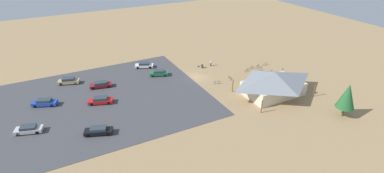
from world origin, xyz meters
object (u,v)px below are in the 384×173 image
at_px(car_tan_second_row, 69,81).
at_px(visitor_near_lot, 211,63).
at_px(bicycle_blue_near_porch, 217,82).
at_px(car_blue_front_row, 45,102).
at_px(trash_bin, 202,66).
at_px(bicycle_white_mid_cluster, 260,69).
at_px(car_green_near_entry, 159,73).
at_px(bicycle_green_yard_right, 258,66).
at_px(bicycle_orange_lone_east, 271,72).
at_px(bike_pavilion, 274,82).
at_px(car_black_far_end, 99,131).
at_px(car_white_back_corner, 144,65).
at_px(bicycle_black_near_sign, 230,78).
at_px(pine_center, 347,96).
at_px(car_red_aisle_side, 101,100).
at_px(car_maroon_by_curb, 101,85).
at_px(lot_sign, 198,68).
at_px(car_silver_mid_lot, 29,129).
at_px(bicycle_yellow_back_row, 265,64).
at_px(bicycle_teal_edge_north, 256,72).
at_px(bicycle_silver_yard_center, 247,70).
at_px(bicycle_red_edge_south, 252,68).

xyz_separation_m(car_tan_second_row, visitor_near_lot, (-33.92, 6.04, 0.09)).
bearing_deg(bicycle_blue_near_porch, car_tan_second_row, -27.64).
bearing_deg(bicycle_blue_near_porch, car_blue_front_row, -12.12).
distance_m(trash_bin, bicycle_white_mid_cluster, 14.52).
relative_size(car_green_near_entry, car_tan_second_row, 0.95).
height_order(bicycle_green_yard_right, bicycle_blue_near_porch, bicycle_green_yard_right).
xyz_separation_m(bicycle_green_yard_right, visitor_near_lot, (10.02, -6.55, 0.48)).
bearing_deg(visitor_near_lot, bicycle_orange_lone_east, 134.60).
height_order(bike_pavilion, bicycle_white_mid_cluster, bike_pavilion).
distance_m(car_black_far_end, car_white_back_corner, 28.66).
bearing_deg(car_white_back_corner, car_green_near_entry, 103.52).
xyz_separation_m(bicycle_black_near_sign, car_blue_front_row, (39.36, -7.12, 0.38)).
relative_size(pine_center, car_black_far_end, 1.32).
relative_size(car_red_aisle_side, car_maroon_by_curb, 1.03).
relative_size(car_blue_front_row, car_black_far_end, 1.00).
bearing_deg(trash_bin, bicycle_blue_near_porch, 81.12).
bearing_deg(car_red_aisle_side, bicycle_black_near_sign, 174.36).
xyz_separation_m(lot_sign, bicycle_orange_lone_east, (-15.85, 8.10, -1.04)).
bearing_deg(bike_pavilion, car_silver_mid_lot, -10.53).
distance_m(lot_sign, bicycle_yellow_back_row, 18.20).
bearing_deg(lot_sign, car_blue_front_row, -1.30).
bearing_deg(bicycle_green_yard_right, car_tan_second_row, -15.99).
bearing_deg(car_black_far_end, car_blue_front_row, -63.15).
distance_m(lot_sign, car_tan_second_row, 30.10).
distance_m(pine_center, car_blue_front_row, 57.70).
bearing_deg(car_silver_mid_lot, car_blue_front_row, -109.98).
distance_m(bicycle_teal_edge_north, bicycle_orange_lone_east, 3.66).
xyz_separation_m(bicycle_silver_yard_center, car_black_far_end, (38.17, 9.29, 0.37)).
distance_m(car_blue_front_row, car_green_near_entry, 25.54).
height_order(bicycle_silver_yard_center, car_blue_front_row, car_blue_front_row).
distance_m(car_green_near_entry, car_black_far_end, 24.92).
height_order(car_silver_mid_lot, car_green_near_entry, car_green_near_entry).
distance_m(lot_sign, bicycle_red_edge_south, 13.89).
distance_m(lot_sign, car_white_back_corner, 14.22).
xyz_separation_m(bicycle_silver_yard_center, car_red_aisle_side, (35.53, -1.09, 0.39)).
xyz_separation_m(bicycle_yellow_back_row, bicycle_black_near_sign, (12.83, 2.73, 0.03)).
distance_m(bicycle_black_near_sign, car_maroon_by_curb, 29.41).
bearing_deg(bicycle_white_mid_cluster, car_maroon_by_curb, -13.92).
bearing_deg(bicycle_green_yard_right, bicycle_silver_yard_center, 10.52).
bearing_deg(bike_pavilion, bicycle_silver_yard_center, -100.52).
bearing_deg(bicycle_white_mid_cluster, bicycle_orange_lone_east, 118.44).
distance_m(bicycle_yellow_back_row, car_green_near_entry, 27.68).
xyz_separation_m(car_green_near_entry, car_black_far_end, (18.01, 17.22, -0.02)).
relative_size(bicycle_white_mid_cluster, car_green_near_entry, 0.37).
bearing_deg(car_blue_front_row, car_red_aisle_side, 157.18).
distance_m(bicycle_orange_lone_east, car_blue_front_row, 51.01).
bearing_deg(bicycle_white_mid_cluster, lot_sign, -21.10).
bearing_deg(car_green_near_entry, bicycle_green_yard_right, 163.41).
bearing_deg(pine_center, car_white_back_corner, -56.94).
relative_size(bike_pavilion, bicycle_blue_near_porch, 8.71).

